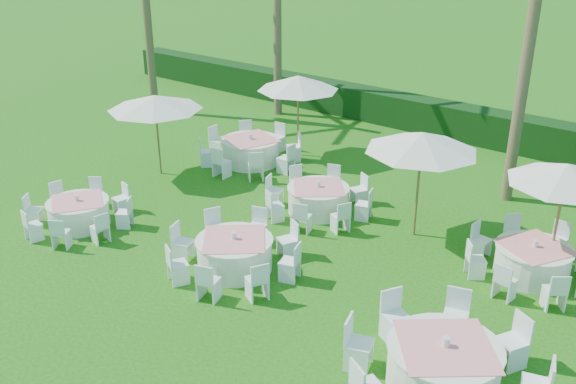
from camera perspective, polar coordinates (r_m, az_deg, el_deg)
name	(u,v)px	position (r m, az deg, el deg)	size (l,w,h in m)	color
ground	(251,279)	(14.63, -3.31, -7.76)	(120.00, 120.00, 0.00)	#1A560E
hedge	(470,124)	(23.93, 15.88, 5.82)	(34.00, 1.00, 1.20)	black
banquet_table_a	(79,212)	(17.69, -18.10, -1.73)	(2.81, 2.81, 0.86)	white
banquet_table_b	(235,253)	(14.86, -4.76, -5.43)	(3.08, 3.08, 0.95)	white
banquet_table_c	(443,365)	(11.76, 13.63, -14.75)	(3.46, 3.46, 1.04)	white
banquet_table_d	(251,150)	(20.98, -3.35, 3.72)	(3.31, 3.31, 1.00)	white
banquet_table_e	(318,199)	(17.57, 2.69, -0.59)	(2.94, 2.94, 0.91)	white
banquet_table_f	(533,261)	(15.56, 20.91, -5.71)	(2.99, 2.99, 0.91)	white
umbrella_a	(155,102)	(19.91, -11.74, 7.81)	(2.88, 2.88, 2.54)	brown
umbrella_b	(422,142)	(15.83, 11.81, 4.40)	(2.79, 2.79, 2.76)	brown
umbrella_c	(298,83)	(21.07, 0.91, 9.68)	(2.68, 2.68, 2.73)	brown
umbrella_d	(566,174)	(15.19, 23.50, 1.51)	(2.53, 2.53, 2.62)	brown
palm_c	(536,1)	(18.10, 21.16, 15.59)	(4.40, 4.15, 10.11)	brown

